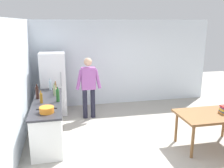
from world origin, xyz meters
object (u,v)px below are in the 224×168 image
object	(u,v)px
utensil_jar	(55,91)
bottle_wine_green	(58,95)
cooking_pot	(47,110)
bottle_water_clear	(50,85)
bottle_beer_brown	(55,87)
person	(89,84)
bottle_oil_amber	(41,98)
bottle_wine_dark	(37,93)
dining_table	(211,117)
bottle_vinegar_tall	(54,91)
refrigerator	(54,84)

from	to	relation	value
utensil_jar	bottle_wine_green	world-z (taller)	bottle_wine_green
cooking_pot	bottle_water_clear	bearing A→B (deg)	89.55
bottle_beer_brown	person	bearing A→B (deg)	17.59
person	bottle_beer_brown	distance (m)	0.92
bottle_beer_brown	bottle_oil_amber	size ratio (longest dim) A/B	0.93
person	bottle_wine_dark	xyz separation A→B (m)	(-1.28, -0.81, 0.07)
bottle_wine_green	bottle_beer_brown	bearing A→B (deg)	94.67
dining_table	bottle_oil_amber	bearing A→B (deg)	164.17
bottle_wine_dark	bottle_wine_green	xyz separation A→B (m)	(0.47, -0.31, 0.00)
cooking_pot	bottle_vinegar_tall	distance (m)	1.11
dining_table	utensil_jar	size ratio (longest dim) A/B	4.37
bottle_vinegar_tall	bottle_wine_green	world-z (taller)	bottle_wine_green
dining_table	bottle_wine_dark	distance (m)	3.88
person	bottle_oil_amber	xyz separation A→B (m)	(-1.16, -1.15, 0.04)
utensil_jar	dining_table	bearing A→B (deg)	-27.30
person	utensil_jar	bearing A→B (deg)	-151.16
bottle_beer_brown	bottle_water_clear	xyz separation A→B (m)	(-0.13, 0.18, 0.02)
cooking_pot	bottle_wine_dark	distance (m)	1.00
dining_table	bottle_vinegar_tall	bearing A→B (deg)	155.57
utensil_jar	bottle_water_clear	world-z (taller)	utensil_jar
bottle_wine_dark	cooking_pot	bearing A→B (deg)	-75.03
person	bottle_water_clear	bearing A→B (deg)	-174.42
cooking_pot	refrigerator	bearing A→B (deg)	88.34
person	utensil_jar	world-z (taller)	person
refrigerator	bottle_beer_brown	world-z (taller)	refrigerator
refrigerator	cooking_pot	xyz separation A→B (m)	(-0.07, -2.33, 0.06)
bottle_beer_brown	bottle_oil_amber	world-z (taller)	bottle_oil_amber
bottle_vinegar_tall	cooking_pot	bearing A→B (deg)	-96.59
bottle_vinegar_tall	bottle_oil_amber	xyz separation A→B (m)	(-0.27, -0.48, -0.02)
bottle_beer_brown	bottle_vinegar_tall	size ratio (longest dim) A/B	0.81
bottle_vinegar_tall	bottle_wine_dark	world-z (taller)	bottle_wine_dark
person	bottle_oil_amber	bearing A→B (deg)	-135.35
person	bottle_wine_dark	world-z (taller)	person
bottle_wine_green	refrigerator	bearing A→B (deg)	94.82
refrigerator	bottle_water_clear	world-z (taller)	refrigerator
dining_table	bottle_water_clear	bearing A→B (deg)	148.59
bottle_vinegar_tall	bottle_oil_amber	world-z (taller)	bottle_vinegar_tall
dining_table	bottle_water_clear	xyz separation A→B (m)	(-3.35, 2.05, 0.35)
bottle_oil_amber	bottle_water_clear	bearing A→B (deg)	81.36
person	bottle_beer_brown	bearing A→B (deg)	-162.41
dining_table	bottle_wine_green	size ratio (longest dim) A/B	4.12
refrigerator	dining_table	xyz separation A→B (m)	(3.30, -2.70, -0.23)
bottle_water_clear	bottle_wine_dark	xyz separation A→B (m)	(-0.27, -0.71, 0.02)
utensil_jar	bottle_wine_green	bearing A→B (deg)	-84.06
cooking_pot	utensil_jar	world-z (taller)	utensil_jar
dining_table	bottle_wine_dark	xyz separation A→B (m)	(-3.63, 1.34, 0.37)
person	cooking_pot	distance (m)	2.05
bottle_oil_amber	bottle_wine_green	size ratio (longest dim) A/B	0.82
bottle_vinegar_tall	bottle_wine_green	size ratio (longest dim) A/B	0.94
refrigerator	bottle_oil_amber	bearing A→B (deg)	-97.18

